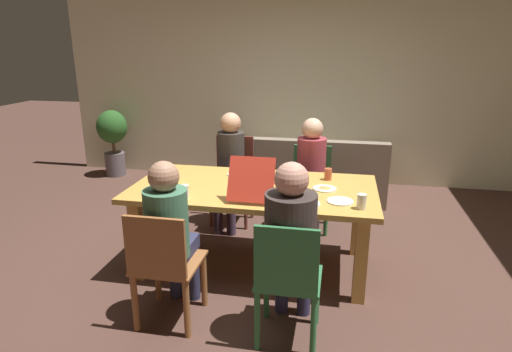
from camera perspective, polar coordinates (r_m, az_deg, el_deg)
ground_plane at (r=4.09m, az=-0.27°, el=-11.55°), size 20.00×20.00×0.00m
back_wall at (r=6.35m, az=4.73°, el=11.90°), size 6.71×0.12×2.78m
dining_table at (r=3.82m, az=-0.29°, el=-2.86°), size 2.11×1.08×0.76m
chair_0 at (r=4.90m, az=-2.97°, el=0.25°), size 0.44×0.38×0.96m
person_0 at (r=4.71m, az=-3.46°, el=1.87°), size 0.29×0.52×1.25m
chair_1 at (r=2.91m, az=4.17°, el=-13.26°), size 0.42×0.41×0.90m
person_1 at (r=2.91m, az=4.59°, el=-7.88°), size 0.34×0.50×1.26m
chair_2 at (r=3.16m, az=-11.92°, el=-11.38°), size 0.45×0.45×0.89m
person_2 at (r=3.17m, az=-11.22°, el=-6.57°), size 0.31×0.48×1.21m
chair_3 at (r=4.78m, az=7.20°, el=-1.02°), size 0.43×0.40×0.89m
person_3 at (r=4.59m, az=7.19°, el=1.22°), size 0.30×0.47×1.22m
pizza_box_0 at (r=3.61m, az=0.05°, el=-1.50°), size 0.36×0.54×0.35m
plate_0 at (r=3.49m, az=10.96°, el=-3.27°), size 0.21×0.21×0.01m
plate_1 at (r=3.76m, az=8.99°, el=-1.59°), size 0.20×0.20×0.03m
plate_2 at (r=4.11m, az=-2.37°, el=0.26°), size 0.20×0.20×0.03m
plate_3 at (r=3.40m, az=6.24°, el=-3.59°), size 0.26×0.26×0.01m
drinking_glass_0 at (r=3.54m, az=-9.35°, el=-2.02°), size 0.07×0.07×0.11m
drinking_glass_1 at (r=3.36m, az=13.67°, el=-3.28°), size 0.07×0.07×0.12m
drinking_glass_2 at (r=4.00m, az=9.42°, el=0.24°), size 0.07×0.07×0.11m
drinking_glass_3 at (r=3.98m, az=-10.60°, el=0.01°), size 0.07×0.07×0.10m
couch at (r=5.80m, az=6.91°, el=0.21°), size 1.96×0.89×0.82m
potted_plant at (r=6.91m, az=-18.27°, el=5.01°), size 0.45×0.45×1.00m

